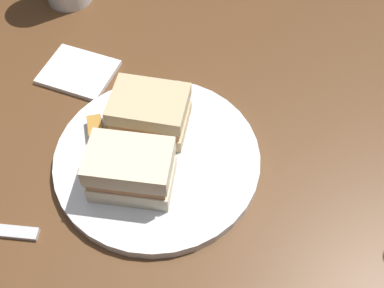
# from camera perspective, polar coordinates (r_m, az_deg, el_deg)

# --- Properties ---
(dining_table) EXTENTS (1.22, 0.86, 0.76)m
(dining_table) POSITION_cam_1_polar(r_m,az_deg,el_deg) (1.01, 2.82, -13.16)
(dining_table) COLOR brown
(dining_table) RESTS_ON ground
(plate) EXTENTS (0.28, 0.28, 0.02)m
(plate) POSITION_cam_1_polar(r_m,az_deg,el_deg) (0.65, -4.26, -1.84)
(plate) COLOR white
(plate) RESTS_ON dining_table
(sandwich_half_left) EXTENTS (0.10, 0.08, 0.06)m
(sandwich_half_left) POSITION_cam_1_polar(r_m,az_deg,el_deg) (0.65, -5.18, 3.84)
(sandwich_half_left) COLOR #CCB284
(sandwich_half_left) RESTS_ON plate
(sandwich_half_right) EXTENTS (0.11, 0.08, 0.07)m
(sandwich_half_right) POSITION_cam_1_polar(r_m,az_deg,el_deg) (0.59, -7.48, -3.18)
(sandwich_half_right) COLOR beige
(sandwich_half_right) RESTS_ON plate
(potato_wedge_front) EXTENTS (0.04, 0.04, 0.02)m
(potato_wedge_front) POSITION_cam_1_polar(r_m,az_deg,el_deg) (0.62, -10.16, -4.46)
(potato_wedge_front) COLOR #AD702D
(potato_wedge_front) RESTS_ON plate
(potato_wedge_middle) EXTENTS (0.05, 0.03, 0.02)m
(potato_wedge_middle) POSITION_cam_1_polar(r_m,az_deg,el_deg) (0.65, -7.09, 0.15)
(potato_wedge_middle) COLOR gold
(potato_wedge_middle) RESTS_ON plate
(potato_wedge_back) EXTENTS (0.04, 0.02, 0.02)m
(potato_wedge_back) POSITION_cam_1_polar(r_m,az_deg,el_deg) (0.66, -8.24, 0.88)
(potato_wedge_back) COLOR gold
(potato_wedge_back) RESTS_ON plate
(potato_wedge_left_edge) EXTENTS (0.04, 0.05, 0.02)m
(potato_wedge_left_edge) POSITION_cam_1_polar(r_m,az_deg,el_deg) (0.67, -8.86, 2.01)
(potato_wedge_left_edge) COLOR #B77F33
(potato_wedge_left_edge) RESTS_ON plate
(potato_wedge_right_edge) EXTENTS (0.06, 0.05, 0.01)m
(potato_wedge_right_edge) POSITION_cam_1_polar(r_m,az_deg,el_deg) (0.66, -6.65, 1.40)
(potato_wedge_right_edge) COLOR gold
(potato_wedge_right_edge) RESTS_ON plate
(potato_wedge_stray) EXTENTS (0.03, 0.04, 0.02)m
(potato_wedge_stray) POSITION_cam_1_polar(r_m,az_deg,el_deg) (0.67, -11.71, 1.93)
(potato_wedge_stray) COLOR #B77F33
(potato_wedge_stray) RESTS_ON plate
(napkin) EXTENTS (0.12, 0.11, 0.01)m
(napkin) POSITION_cam_1_polar(r_m,az_deg,el_deg) (0.78, -13.68, 8.52)
(napkin) COLOR white
(napkin) RESTS_ON dining_table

